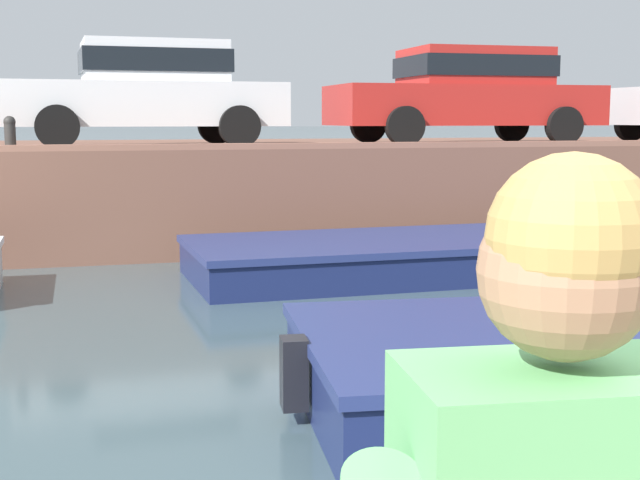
{
  "coord_description": "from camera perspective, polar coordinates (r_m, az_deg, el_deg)",
  "views": [
    {
      "loc": [
        -1.82,
        -1.25,
        1.9
      ],
      "look_at": [
        -0.47,
        3.68,
        1.2
      ],
      "focal_mm": 50.0,
      "sensor_mm": 36.0,
      "label": 1
    }
  ],
  "objects": [
    {
      "name": "far_wall_coping",
      "position": [
        12.04,
        -6.59,
        5.96
      ],
      "size": [
        60.0,
        0.24,
        0.08
      ],
      "primitive_type": "cube",
      "color": "#925F4C",
      "rests_on": "far_quay_wall"
    },
    {
      "name": "car_centre_red",
      "position": [
        15.0,
        9.4,
        9.35
      ],
      "size": [
        4.35,
        1.98,
        1.54
      ],
      "color": "#B2231E",
      "rests_on": "far_quay_wall"
    },
    {
      "name": "car_left_inner_white",
      "position": [
        13.69,
        -10.99,
        9.46
      ],
      "size": [
        4.14,
        2.07,
        1.54
      ],
      "color": "white",
      "rests_on": "far_quay_wall"
    },
    {
      "name": "mooring_bollard_mid",
      "position": [
        12.05,
        -19.23,
        6.53
      ],
      "size": [
        0.15,
        0.15,
        0.44
      ],
      "color": "#2D2B28",
      "rests_on": "far_quay_wall"
    },
    {
      "name": "ground_plane",
      "position": [
        7.02,
        0.34,
        -7.9
      ],
      "size": [
        400.0,
        400.0,
        0.0
      ],
      "primitive_type": "plane",
      "color": "#3D5156"
    },
    {
      "name": "boat_moored_central_navy",
      "position": [
        11.04,
        7.14,
        -0.98
      ],
      "size": [
        6.51,
        2.35,
        0.46
      ],
      "color": "navy",
      "rests_on": "ground"
    },
    {
      "name": "far_quay_wall",
      "position": [
        14.93,
        -8.22,
        3.27
      ],
      "size": [
        60.0,
        6.0,
        1.49
      ],
      "primitive_type": "cube",
      "color": "brown",
      "rests_on": "ground"
    }
  ]
}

